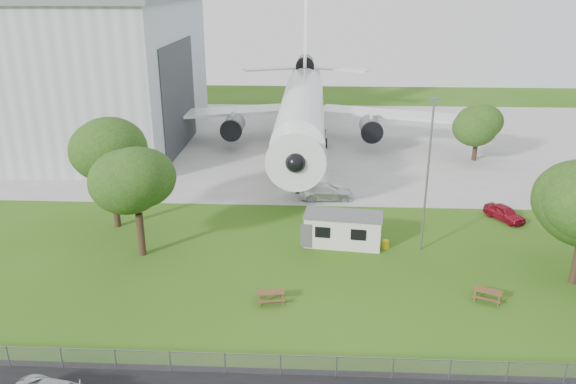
{
  "coord_description": "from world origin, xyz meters",
  "views": [
    {
      "loc": [
        -0.39,
        -34.35,
        19.96
      ],
      "look_at": [
        -2.45,
        8.0,
        4.0
      ],
      "focal_mm": 35.0,
      "sensor_mm": 36.0,
      "label": 1
    }
  ],
  "objects_px": {
    "airliner": "(302,105)",
    "site_cabin": "(343,229)",
    "picnic_east": "(487,300)",
    "hangar": "(20,70)",
    "picnic_west": "(271,302)"
  },
  "relations": [
    {
      "from": "site_cabin",
      "to": "picnic_east",
      "type": "xyz_separation_m",
      "value": [
        9.27,
        -8.08,
        -1.31
      ]
    },
    {
      "from": "airliner",
      "to": "site_cabin",
      "type": "distance_m",
      "value": 29.55
    },
    {
      "from": "site_cabin",
      "to": "picnic_east",
      "type": "height_order",
      "value": "site_cabin"
    },
    {
      "from": "hangar",
      "to": "airliner",
      "type": "distance_m",
      "value": 36.21
    },
    {
      "from": "picnic_east",
      "to": "site_cabin",
      "type": "bearing_deg",
      "value": 161.29
    },
    {
      "from": "airliner",
      "to": "picnic_east",
      "type": "height_order",
      "value": "airliner"
    },
    {
      "from": "picnic_east",
      "to": "airliner",
      "type": "bearing_deg",
      "value": 132.13
    },
    {
      "from": "hangar",
      "to": "airliner",
      "type": "height_order",
      "value": "hangar"
    },
    {
      "from": "hangar",
      "to": "picnic_east",
      "type": "height_order",
      "value": "hangar"
    },
    {
      "from": "site_cabin",
      "to": "picnic_west",
      "type": "bearing_deg",
      "value": -119.75
    },
    {
      "from": "site_cabin",
      "to": "hangar",
      "type": "bearing_deg",
      "value": 143.93
    },
    {
      "from": "hangar",
      "to": "site_cabin",
      "type": "distance_m",
      "value": 50.15
    },
    {
      "from": "hangar",
      "to": "picnic_east",
      "type": "xyz_separation_m",
      "value": [
        49.28,
        -37.23,
        -9.41
      ]
    },
    {
      "from": "airliner",
      "to": "site_cabin",
      "type": "xyz_separation_m",
      "value": [
        4.04,
        -29.0,
        -3.96
      ]
    },
    {
      "from": "airliner",
      "to": "site_cabin",
      "type": "bearing_deg",
      "value": -82.08
    }
  ]
}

